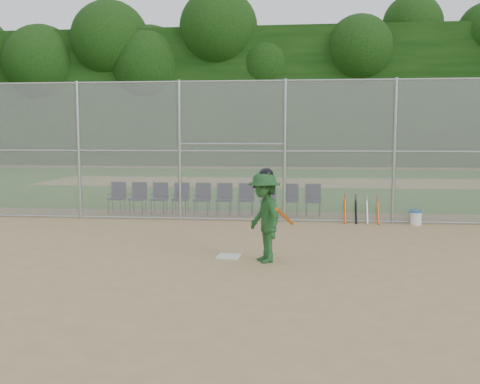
# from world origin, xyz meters

# --- Properties ---
(ground) EXTENTS (100.00, 100.00, 0.00)m
(ground) POSITION_xyz_m (0.00, 0.00, 0.00)
(ground) COLOR tan
(ground) RESTS_ON ground
(grass_strip) EXTENTS (100.00, 100.00, 0.00)m
(grass_strip) POSITION_xyz_m (0.00, 18.00, 0.01)
(grass_strip) COLOR #29691F
(grass_strip) RESTS_ON ground
(dirt_patch_far) EXTENTS (24.00, 24.00, 0.00)m
(dirt_patch_far) POSITION_xyz_m (0.00, 18.00, 0.01)
(dirt_patch_far) COLOR tan
(dirt_patch_far) RESTS_ON ground
(backstop_fence) EXTENTS (16.09, 0.09, 4.00)m
(backstop_fence) POSITION_xyz_m (0.00, 5.00, 2.07)
(backstop_fence) COLOR gray
(backstop_fence) RESTS_ON ground
(treeline) EXTENTS (81.00, 60.00, 11.00)m
(treeline) POSITION_xyz_m (0.00, 20.00, 5.50)
(treeline) COLOR black
(treeline) RESTS_ON ground
(home_plate) EXTENTS (0.50, 0.50, 0.02)m
(home_plate) POSITION_xyz_m (-0.01, 0.46, 0.01)
(home_plate) COLOR silver
(home_plate) RESTS_ON ground
(batter_at_plate) EXTENTS (1.10, 1.43, 1.82)m
(batter_at_plate) POSITION_xyz_m (0.72, 0.10, 0.88)
(batter_at_plate) COLOR #1D4A20
(batter_at_plate) RESTS_ON ground
(water_cooler) EXTENTS (0.31, 0.31, 0.39)m
(water_cooler) POSITION_xyz_m (4.60, 4.82, 0.20)
(water_cooler) COLOR white
(water_cooler) RESTS_ON ground
(spare_bats) EXTENTS (0.96, 0.41, 0.83)m
(spare_bats) POSITION_xyz_m (3.14, 4.94, 0.41)
(spare_bats) COLOR #D84C14
(spare_bats) RESTS_ON ground
(chair_0) EXTENTS (0.54, 0.52, 0.96)m
(chair_0) POSITION_xyz_m (-4.31, 6.22, 0.48)
(chair_0) COLOR #11113E
(chair_0) RESTS_ON ground
(chair_1) EXTENTS (0.54, 0.52, 0.96)m
(chair_1) POSITION_xyz_m (-3.63, 6.22, 0.48)
(chair_1) COLOR #11113E
(chair_1) RESTS_ON ground
(chair_2) EXTENTS (0.54, 0.52, 0.96)m
(chair_2) POSITION_xyz_m (-2.94, 6.22, 0.48)
(chair_2) COLOR #11113E
(chair_2) RESTS_ON ground
(chair_3) EXTENTS (0.54, 0.52, 0.96)m
(chair_3) POSITION_xyz_m (-2.26, 6.22, 0.48)
(chair_3) COLOR #11113E
(chair_3) RESTS_ON ground
(chair_4) EXTENTS (0.54, 0.52, 0.96)m
(chair_4) POSITION_xyz_m (-1.58, 6.22, 0.48)
(chair_4) COLOR #11113E
(chair_4) RESTS_ON ground
(chair_5) EXTENTS (0.54, 0.52, 0.96)m
(chair_5) POSITION_xyz_m (-0.89, 6.22, 0.48)
(chair_5) COLOR #11113E
(chair_5) RESTS_ON ground
(chair_6) EXTENTS (0.54, 0.52, 0.96)m
(chair_6) POSITION_xyz_m (-0.21, 6.22, 0.48)
(chair_6) COLOR #11113E
(chair_6) RESTS_ON ground
(chair_7) EXTENTS (0.54, 0.52, 0.96)m
(chair_7) POSITION_xyz_m (0.48, 6.22, 0.48)
(chair_7) COLOR #11113E
(chair_7) RESTS_ON ground
(chair_8) EXTENTS (0.54, 0.52, 0.96)m
(chair_8) POSITION_xyz_m (1.16, 6.22, 0.48)
(chair_8) COLOR #11113E
(chair_8) RESTS_ON ground
(chair_9) EXTENTS (0.54, 0.52, 0.96)m
(chair_9) POSITION_xyz_m (1.85, 6.22, 0.48)
(chair_9) COLOR #11113E
(chair_9) RESTS_ON ground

